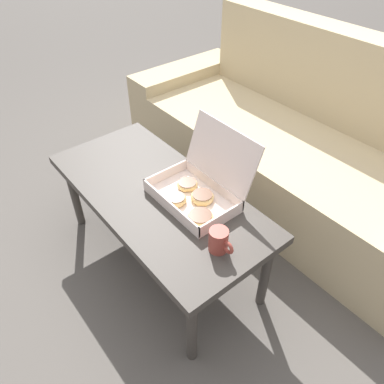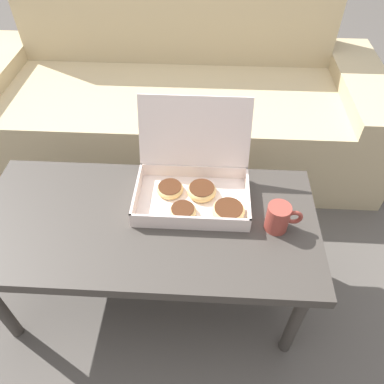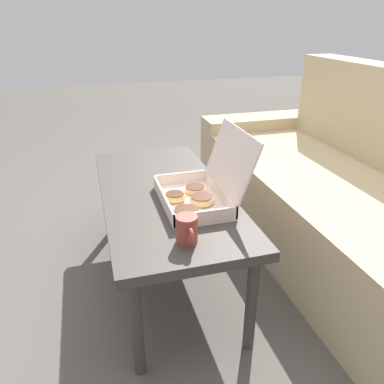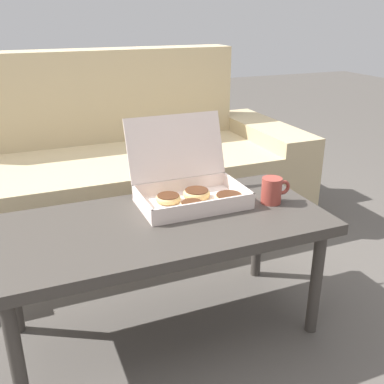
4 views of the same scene
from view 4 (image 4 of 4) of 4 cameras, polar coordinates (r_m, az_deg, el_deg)
ground_plane at (r=1.95m, az=-5.04°, el=-14.25°), size 12.00×12.00×0.00m
couch at (r=2.53m, az=-11.01°, el=2.18°), size 2.17×0.85×0.95m
coffee_table at (r=1.59m, az=-3.79°, el=-5.14°), size 1.17×0.55×0.47m
pastry_box at (r=1.70m, az=0.04°, el=0.53°), size 0.40×0.34×0.30m
coffee_mug at (r=1.72m, az=10.16°, el=0.22°), size 0.12×0.08×0.10m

